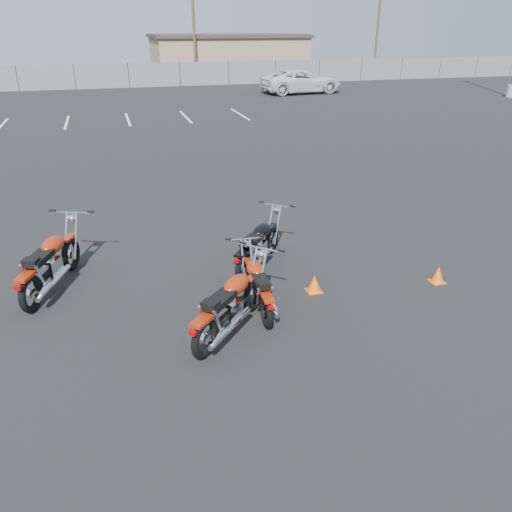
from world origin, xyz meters
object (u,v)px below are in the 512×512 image
object	(u,v)px
motorcycle_second_black	(259,245)
motorcycle_third_red	(231,305)
motorcycle_front_red	(51,263)
motorcycle_rear_red	(258,285)
white_van	(302,74)

from	to	relation	value
motorcycle_second_black	motorcycle_third_red	world-z (taller)	motorcycle_third_red
motorcycle_front_red	motorcycle_rear_red	distance (m)	3.77
motorcycle_rear_red	white_van	size ratio (longest dim) A/B	0.29
motorcycle_third_red	white_van	xyz separation A→B (m)	(12.19, 28.56, 0.78)
motorcycle_front_red	motorcycle_third_red	distance (m)	3.60
motorcycle_second_black	motorcycle_rear_red	bearing A→B (deg)	-107.31
motorcycle_front_red	motorcycle_third_red	size ratio (longest dim) A/B	1.23
motorcycle_third_red	motorcycle_rear_red	world-z (taller)	motorcycle_third_red
motorcycle_third_red	white_van	size ratio (longest dim) A/B	0.28
motorcycle_front_red	white_van	bearing A→B (deg)	60.33
motorcycle_front_red	motorcycle_second_black	world-z (taller)	motorcycle_front_red
motorcycle_third_red	motorcycle_rear_red	distance (m)	0.88
white_van	motorcycle_third_red	bearing A→B (deg)	151.79
motorcycle_rear_red	white_van	distance (m)	30.25
motorcycle_second_black	motorcycle_front_red	bearing A→B (deg)	177.66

